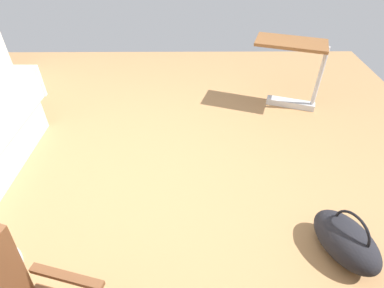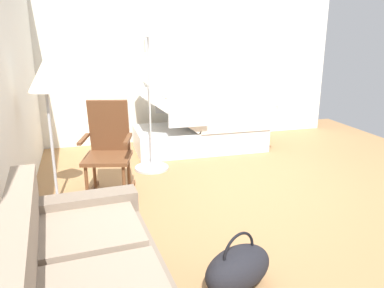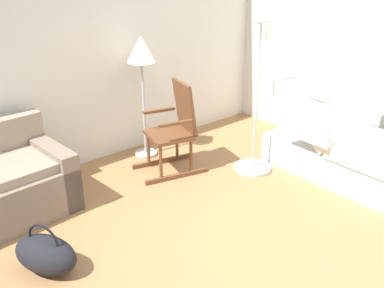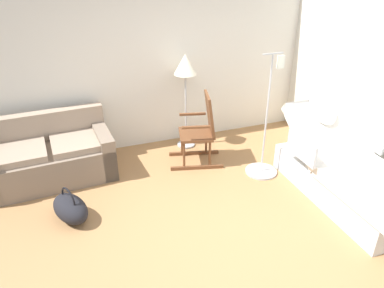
{
  "view_description": "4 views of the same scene",
  "coord_description": "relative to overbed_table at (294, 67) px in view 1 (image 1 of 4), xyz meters",
  "views": [
    {
      "loc": [
        -0.27,
        2.07,
        2.1
      ],
      "look_at": [
        -0.29,
        0.34,
        0.71
      ],
      "focal_mm": 28.49,
      "sensor_mm": 36.0,
      "label": 1
    },
    {
      "loc": [
        -3.57,
        1.75,
        1.75
      ],
      "look_at": [
        0.01,
        0.71,
        0.65
      ],
      "focal_mm": 36.02,
      "sensor_mm": 36.0,
      "label": 2
    },
    {
      "loc": [
        -2.35,
        -2.09,
        2.33
      ],
      "look_at": [
        0.04,
        0.7,
        0.72
      ],
      "focal_mm": 40.71,
      "sensor_mm": 36.0,
      "label": 3
    },
    {
      "loc": [
        -1.26,
        -2.82,
        2.72
      ],
      "look_at": [
        0.0,
        0.58,
        0.83
      ],
      "focal_mm": 33.83,
      "sensor_mm": 36.0,
      "label": 4
    }
  ],
  "objects": [
    {
      "name": "ground_plane",
      "position": [
        1.52,
        1.34,
        -0.53
      ],
      "size": [
        6.28,
        6.28,
        0.0
      ],
      "primitive_type": "plane",
      "color": "#9E7247"
    },
    {
      "name": "overbed_table",
      "position": [
        0.0,
        0.0,
        0.0
      ],
      "size": [
        0.89,
        0.64,
        0.84
      ],
      "color": "#B2B5BA",
      "rests_on": "ground"
    },
    {
      "name": "duffel_bag",
      "position": [
        0.11,
        2.13,
        -0.38
      ],
      "size": [
        0.52,
        0.64,
        0.43
      ],
      "color": "black",
      "rests_on": "ground"
    }
  ]
}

